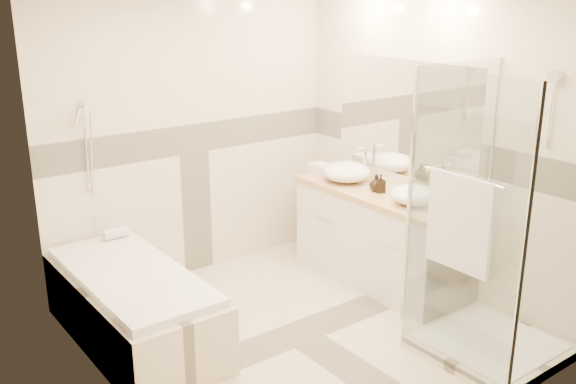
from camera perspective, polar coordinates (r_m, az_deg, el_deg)
room at (r=4.56m, az=1.35°, el=1.68°), size 2.82×3.02×2.52m
bathtub at (r=4.91m, az=-13.59°, el=-9.57°), size 0.75×1.70×0.56m
vanity at (r=5.71m, az=7.93°, el=-3.98°), size 0.58×1.62×0.85m
shower_enclosure at (r=4.73m, az=16.40°, el=-8.26°), size 0.96×0.93×2.04m
vessel_sink_near at (r=5.81m, az=5.23°, el=1.80°), size 0.44×0.44×0.17m
vessel_sink_far at (r=5.27m, az=11.12°, el=-0.23°), size 0.38×0.38×0.15m
faucet_near at (r=5.93m, az=6.80°, el=2.89°), size 0.12×0.03×0.29m
faucet_far at (r=5.41m, az=12.70°, el=1.00°), size 0.11×0.03×0.27m
amenity_bottle_a at (r=5.52m, az=8.22°, el=0.75°), size 0.10×0.10×0.16m
amenity_bottle_b at (r=5.55m, az=7.85°, el=0.82°), size 0.15×0.15×0.15m
folded_towels at (r=6.05m, az=3.18°, el=2.06°), size 0.18×0.28×0.09m
rolled_towel at (r=5.44m, az=-15.09°, el=-3.55°), size 0.20×0.09×0.09m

